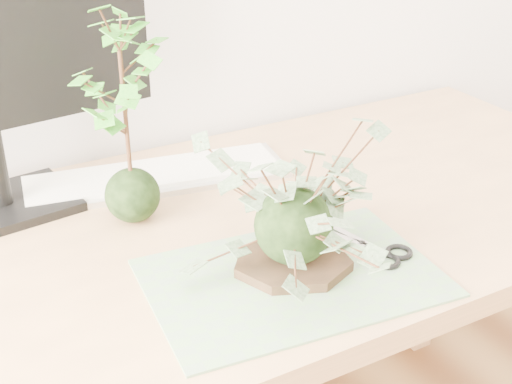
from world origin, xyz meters
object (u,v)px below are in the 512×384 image
Objects in this scene: desk at (227,270)px; maple_kokedama at (121,65)px; keyboard at (154,176)px; ivy_kokedama at (295,192)px.

desk is 4.25× the size of maple_kokedama.
ivy_kokedama is at bearing -70.43° from keyboard.
maple_kokedama reaches higher than desk.
desk is at bearing 98.71° from ivy_kokedama.
keyboard is at bearing 55.61° from maple_kokedama.
maple_kokedama is at bearing 143.69° from desk.
desk is 3.83× the size of ivy_kokedama.
ivy_kokedama is 1.11× the size of maple_kokedama.
maple_kokedama is at bearing -115.00° from keyboard.
maple_kokedama is (-0.12, 0.09, 0.35)m from desk.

